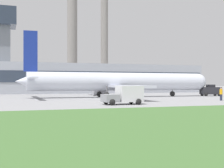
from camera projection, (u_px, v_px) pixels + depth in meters
ground_plane at (122, 99)px, 49.15m from camera, size 400.00×400.00×0.00m
terminal_building at (69, 75)px, 79.51m from camera, size 66.92×12.10×20.27m
smokestack_left at (72, 41)px, 110.62m from camera, size 4.08×4.08×34.47m
smokestack_right at (104, 38)px, 113.52m from camera, size 3.05×3.05×37.55m
airplane at (117, 82)px, 55.18m from camera, size 35.53×30.54×10.97m
pushback_tug at (211, 91)px, 60.61m from camera, size 4.14×3.28×2.22m
fuel_truck at (125, 95)px, 35.95m from camera, size 4.54×2.89×2.14m
ground_crew_person at (221, 94)px, 44.16m from camera, size 0.54×0.54×1.83m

